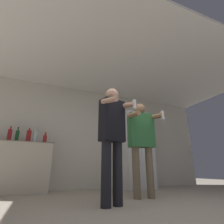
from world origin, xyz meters
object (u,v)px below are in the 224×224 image
Objects in this scene: person_woman_foreground at (112,135)px; bottle_clear_vodka at (9,135)px; bottle_red_label at (17,136)px; bottle_short_whiskey at (35,137)px; bottle_brown_liquor at (45,139)px; bottle_green_wine at (29,136)px; refrigerator at (136,150)px; person_man_side at (142,138)px.

bottle_clear_vodka is at bearing 129.66° from person_woman_foreground.
bottle_clear_vodka is 2.39m from person_woman_foreground.
person_woman_foreground is (1.38, -1.84, -0.20)m from bottle_red_label.
bottle_clear_vodka is at bearing 180.00° from bottle_short_whiskey.
bottle_red_label is 0.34m from bottle_short_whiskey.
bottle_short_whiskey reaches higher than bottle_brown_liquor.
bottle_brown_liquor is 0.16× the size of person_woman_foreground.
bottle_short_whiskey reaches higher than bottle_red_label.
bottle_brown_liquor is at bearing 0.00° from bottle_green_wine.
bottle_red_label is (-2.81, 0.03, 0.17)m from refrigerator.
refrigerator is at bearing -0.76° from bottle_green_wine.
person_woman_foreground reaches higher than bottle_short_whiskey.
bottle_red_label reaches higher than bottle_brown_liquor.
bottle_short_whiskey is at bearing 0.00° from bottle_green_wine.
person_woman_foreground reaches higher than bottle_clear_vodka.
bottle_brown_liquor is 2.02m from person_woman_foreground.
person_woman_foreground is at bearing -60.52° from bottle_short_whiskey.
bottle_green_wine is 2.18m from person_woman_foreground.
person_woman_foreground is (1.52, -1.84, -0.20)m from bottle_clear_vodka.
refrigerator reaches higher than person_man_side.
bottle_red_label is 0.96× the size of bottle_short_whiskey.
bottle_red_label is at bearing 0.00° from bottle_clear_vodka.
bottle_short_whiskey is 0.20× the size of person_woman_foreground.
bottle_red_label is 0.22m from bottle_green_wine.
bottle_clear_vodka reaches higher than bottle_brown_liquor.
refrigerator is at bearing -0.70° from bottle_red_label.
bottle_clear_vodka is 0.20× the size of person_woman_foreground.
refrigerator reaches higher than person_woman_foreground.
bottle_short_whiskey is (-2.47, 0.03, 0.17)m from refrigerator.
bottle_brown_liquor is at bearing 0.00° from bottle_clear_vodka.
bottle_red_label is 0.19× the size of person_woman_foreground.
bottle_red_label is at bearing 145.95° from person_man_side.
refrigerator is 5.76× the size of bottle_green_wine.
bottle_short_whiskey is (-0.21, 0.00, 0.03)m from bottle_brown_liquor.
person_woman_foreground is (-1.43, -1.80, -0.03)m from refrigerator.
person_man_side is at bearing -116.17° from refrigerator.
bottle_brown_liquor is 0.21m from bottle_short_whiskey.
bottle_red_label is at bearing 180.00° from bottle_short_whiskey.
bottle_short_whiskey is at bearing 0.00° from bottle_clear_vodka.
person_woman_foreground is at bearing -128.47° from refrigerator.
bottle_green_wine is at bearing 180.00° from bottle_brown_liquor.
person_woman_foreground reaches higher than bottle_green_wine.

